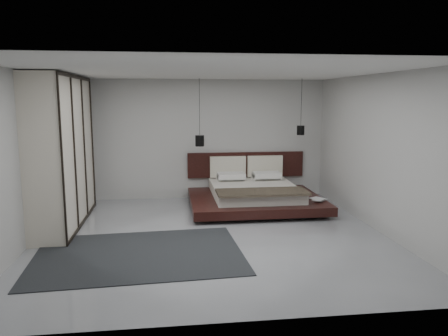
{
  "coord_description": "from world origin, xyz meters",
  "views": [
    {
      "loc": [
        -0.72,
        -7.29,
        2.37
      ],
      "look_at": [
        0.37,
        1.2,
        0.99
      ],
      "focal_mm": 35.0,
      "sensor_mm": 36.0,
      "label": 1
    }
  ],
  "objects": [
    {
      "name": "bed",
      "position": [
        1.12,
        1.91,
        0.29
      ],
      "size": [
        2.81,
        2.4,
        1.08
      ],
      "color": "black",
      "rests_on": "floor"
    },
    {
      "name": "book_lower",
      "position": [
        2.27,
        1.25,
        0.28
      ],
      "size": [
        0.36,
        0.39,
        0.03
      ],
      "primitive_type": "imported",
      "rotation": [
        0.0,
        0.0,
        0.52
      ],
      "color": "#99724C",
      "rests_on": "bed"
    },
    {
      "name": "wall_right",
      "position": [
        3.0,
        0.0,
        1.4
      ],
      "size": [
        0.0,
        6.0,
        6.0
      ],
      "primitive_type": "plane",
      "rotation": [
        1.57,
        0.0,
        -1.57
      ],
      "color": "#B0B0AE",
      "rests_on": "floor"
    },
    {
      "name": "wall_back",
      "position": [
        0.0,
        3.0,
        1.4
      ],
      "size": [
        6.0,
        0.0,
        6.0
      ],
      "primitive_type": "plane",
      "rotation": [
        1.57,
        0.0,
        0.0
      ],
      "color": "#B0B0AE",
      "rests_on": "floor"
    },
    {
      "name": "pendant_right",
      "position": [
        2.27,
        2.35,
        1.65
      ],
      "size": [
        0.17,
        0.17,
        1.26
      ],
      "color": "black",
      "rests_on": "ceiling"
    },
    {
      "name": "floor",
      "position": [
        0.0,
        0.0,
        0.0
      ],
      "size": [
        6.0,
        6.0,
        0.0
      ],
      "primitive_type": "plane",
      "color": "#919499",
      "rests_on": "ground"
    },
    {
      "name": "wardrobe",
      "position": [
        -2.7,
        1.08,
        1.39
      ],
      "size": [
        0.67,
        2.83,
        2.78
      ],
      "color": "beige",
      "rests_on": "floor"
    },
    {
      "name": "pendant_left",
      "position": [
        -0.03,
        2.35,
        1.43
      ],
      "size": [
        0.2,
        0.2,
        1.49
      ],
      "color": "black",
      "rests_on": "ceiling"
    },
    {
      "name": "ceiling",
      "position": [
        0.0,
        0.0,
        2.8
      ],
      "size": [
        6.0,
        6.0,
        0.0
      ],
      "primitive_type": "plane",
      "rotation": [
        3.14,
        0.0,
        0.0
      ],
      "color": "white",
      "rests_on": "wall_back"
    },
    {
      "name": "book_upper",
      "position": [
        2.25,
        1.22,
        0.3
      ],
      "size": [
        0.32,
        0.33,
        0.02
      ],
      "primitive_type": "imported",
      "rotation": [
        0.0,
        0.0,
        -0.76
      ],
      "color": "#99724C",
      "rests_on": "book_lower"
    },
    {
      "name": "wall_left",
      "position": [
        -3.0,
        0.0,
        1.4
      ],
      "size": [
        0.0,
        6.0,
        6.0
      ],
      "primitive_type": "plane",
      "rotation": [
        1.57,
        0.0,
        1.57
      ],
      "color": "#B0B0AE",
      "rests_on": "floor"
    },
    {
      "name": "rug",
      "position": [
        -1.2,
        -0.8,
        0.01
      ],
      "size": [
        3.25,
        2.4,
        0.01
      ],
      "primitive_type": "cube",
      "rotation": [
        0.0,
        0.0,
        0.06
      ],
      "color": "black",
      "rests_on": "floor"
    },
    {
      "name": "lattice_screen",
      "position": [
        -2.95,
        2.45,
        1.3
      ],
      "size": [
        0.05,
        0.9,
        2.6
      ],
      "primitive_type": "cube",
      "color": "black",
      "rests_on": "floor"
    },
    {
      "name": "wall_front",
      "position": [
        0.0,
        -3.0,
        1.4
      ],
      "size": [
        6.0,
        0.0,
        6.0
      ],
      "primitive_type": "plane",
      "rotation": [
        -1.57,
        0.0,
        0.0
      ],
      "color": "#B0B0AE",
      "rests_on": "floor"
    }
  ]
}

